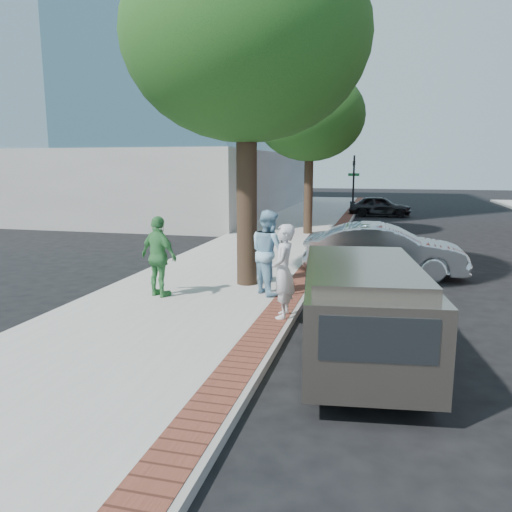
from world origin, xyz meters
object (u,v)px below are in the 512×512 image
(person_officer, at_px, (269,252))
(bg_car, at_px, (380,206))
(person_gray, at_px, (283,271))
(sedan_silver, at_px, (384,250))
(person_green, at_px, (159,257))
(parking_meter, at_px, (284,252))
(van, at_px, (361,304))

(person_officer, relative_size, bg_car, 0.53)
(person_officer, bearing_deg, person_gray, 159.66)
(person_officer, relative_size, sedan_silver, 0.44)
(person_officer, height_order, person_green, person_officer)
(person_officer, xyz_separation_m, bg_car, (2.43, 20.93, -0.51))
(person_officer, xyz_separation_m, sedan_silver, (2.68, 3.38, -0.40))
(parking_meter, height_order, person_green, person_green)
(parking_meter, relative_size, bg_car, 0.39)
(person_officer, bearing_deg, van, 173.56)
(person_officer, height_order, sedan_silver, person_officer)
(sedan_silver, bearing_deg, bg_car, -1.24)
(person_gray, distance_m, sedan_silver, 5.57)
(parking_meter, bearing_deg, person_gray, -79.55)
(person_gray, distance_m, bg_car, 22.82)
(van, bearing_deg, sedan_silver, 79.52)
(person_gray, distance_m, person_officer, 1.96)
(bg_car, bearing_deg, parking_meter, 174.80)
(person_gray, xyz_separation_m, person_officer, (-0.72, 1.82, 0.06))
(sedan_silver, relative_size, van, 0.95)
(person_officer, distance_m, sedan_silver, 4.34)
(person_green, height_order, van, person_green)
(person_officer, relative_size, van, 0.42)
(person_officer, bearing_deg, sedan_silver, -80.27)
(person_gray, xyz_separation_m, bg_car, (1.71, 22.76, -0.45))
(bg_car, bearing_deg, person_gray, 175.93)
(person_gray, bearing_deg, van, 43.49)
(person_gray, xyz_separation_m, van, (1.59, -1.43, -0.16))
(bg_car, distance_m, van, 24.19)
(sedan_silver, bearing_deg, person_gray, 157.21)
(parking_meter, distance_m, bg_car, 21.24)
(person_gray, distance_m, person_green, 3.26)
(sedan_silver, height_order, bg_car, sedan_silver)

